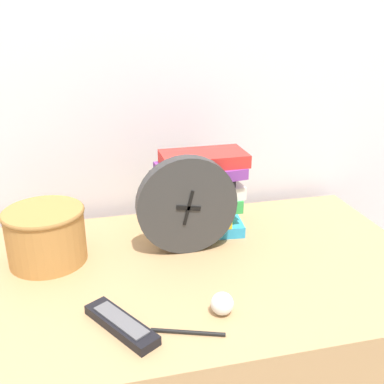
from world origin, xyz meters
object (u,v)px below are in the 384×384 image
(pen, at_px, (188,332))
(tv_remote, at_px, (121,324))
(desk_clock, at_px, (187,205))
(book_stack, at_px, (198,193))
(crumpled_paper_ball, at_px, (222,304))
(basket, at_px, (46,234))

(pen, bearing_deg, tv_remote, 159.80)
(desk_clock, relative_size, book_stack, 1.01)
(book_stack, distance_m, crumpled_paper_ball, 0.40)
(book_stack, xyz_separation_m, tv_remote, (-0.26, -0.39, -0.11))
(tv_remote, distance_m, pen, 0.14)
(basket, relative_size, pen, 1.41)
(pen, bearing_deg, crumpled_paper_ball, 29.24)
(book_stack, bearing_deg, basket, -169.95)
(pen, bearing_deg, basket, 128.16)
(book_stack, bearing_deg, desk_clock, -118.46)
(tv_remote, height_order, pen, tv_remote)
(crumpled_paper_ball, relative_size, pen, 0.34)
(book_stack, distance_m, basket, 0.42)
(tv_remote, relative_size, pen, 1.29)
(basket, xyz_separation_m, pen, (0.28, -0.36, -0.07))
(tv_remote, relative_size, crumpled_paper_ball, 3.77)
(basket, bearing_deg, desk_clock, -5.16)
(basket, bearing_deg, tv_remote, -63.52)
(basket, xyz_separation_m, tv_remote, (0.16, -0.31, -0.07))
(basket, height_order, pen, basket)
(desk_clock, height_order, book_stack, desk_clock)
(basket, bearing_deg, crumpled_paper_ball, -40.39)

